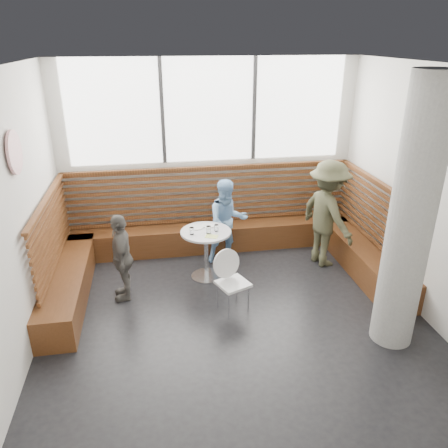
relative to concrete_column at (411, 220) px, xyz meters
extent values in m
cube|color=silver|center=(-1.85, 0.60, 0.00)|extent=(5.00, 5.00, 3.20)
cube|color=black|center=(-1.85, 0.60, -1.60)|extent=(5.00, 5.00, 0.01)
cube|color=white|center=(-1.85, 0.60, 1.60)|extent=(5.00, 5.00, 0.01)
cube|color=white|center=(-1.85, 3.08, 0.77)|extent=(4.50, 0.02, 1.65)
cube|color=#3F3F42|center=(-2.60, 3.06, 0.77)|extent=(0.06, 0.04, 1.65)
cube|color=#3F3F42|center=(-1.10, 3.06, 0.77)|extent=(0.06, 0.04, 1.65)
cube|color=#4A2812|center=(-1.85, 2.85, -1.38)|extent=(5.00, 0.50, 0.45)
cube|color=#4A2812|center=(-4.10, 1.85, -1.38)|extent=(0.50, 2.50, 0.45)
cube|color=#4A2812|center=(0.40, 1.85, -1.38)|extent=(0.50, 2.50, 0.45)
cube|color=#502B14|center=(-1.85, 3.02, -0.65)|extent=(4.88, 0.08, 0.98)
cube|color=#502B14|center=(-4.27, 1.85, -0.65)|extent=(0.08, 2.38, 0.98)
cube|color=#502B14|center=(0.57, 1.85, -0.65)|extent=(0.08, 2.38, 0.98)
cylinder|color=gray|center=(0.00, 0.00, 0.00)|extent=(0.50, 0.50, 3.20)
cylinder|color=white|center=(-4.31, 1.00, 0.70)|extent=(0.03, 0.50, 0.50)
cylinder|color=silver|center=(-2.08, 1.86, -1.59)|extent=(0.48, 0.48, 0.03)
cylinder|color=silver|center=(-2.08, 1.86, -1.21)|extent=(0.07, 0.07, 0.75)
cylinder|color=#B7B7BA|center=(-2.08, 1.86, -0.83)|extent=(0.77, 0.77, 0.03)
cube|color=white|center=(-1.84, 0.90, -1.18)|extent=(0.39, 0.37, 0.04)
cylinder|color=white|center=(-1.84, 1.07, -0.95)|extent=(0.41, 0.09, 0.41)
cylinder|color=silver|center=(-2.00, 0.76, -1.40)|extent=(0.02, 0.02, 0.40)
cylinder|color=silver|center=(-1.69, 0.76, -1.40)|extent=(0.02, 0.02, 0.40)
cylinder|color=silver|center=(-2.00, 1.04, -1.40)|extent=(0.02, 0.02, 0.40)
cylinder|color=silver|center=(-1.69, 1.04, -1.40)|extent=(0.02, 0.02, 0.40)
imported|color=#494931|center=(-0.11, 2.01, -0.73)|extent=(0.95, 1.27, 1.75)
imported|color=#83B3E3|center=(-1.66, 2.36, -0.90)|extent=(0.75, 0.62, 1.41)
imported|color=#5F5C56|center=(-3.32, 1.51, -0.96)|extent=(0.34, 0.76, 1.28)
cylinder|color=white|center=(-2.21, 2.01, -0.81)|extent=(0.21, 0.21, 0.01)
cylinder|color=white|center=(-2.02, 2.05, -0.81)|extent=(0.21, 0.21, 0.01)
cylinder|color=white|center=(-2.30, 1.79, -0.76)|extent=(0.07, 0.07, 0.11)
cylinder|color=white|center=(-2.05, 1.78, -0.76)|extent=(0.07, 0.07, 0.11)
cylinder|color=white|center=(-1.92, 1.85, -0.76)|extent=(0.06, 0.06, 0.10)
cube|color=#A5C64C|center=(-2.02, 1.66, -0.81)|extent=(0.22, 0.18, 0.00)
camera|label=1|loc=(-2.81, -4.07, 1.89)|focal=35.00mm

